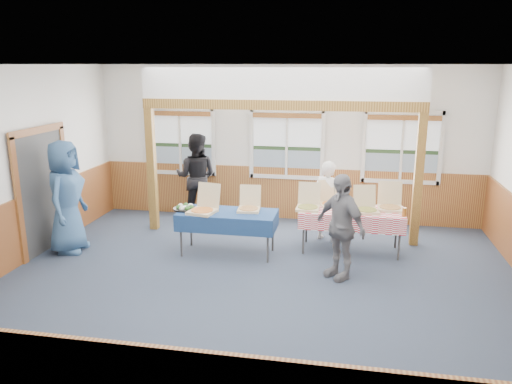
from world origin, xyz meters
TOP-DOWN VIEW (x-y plane):
  - floor at (0.00, 0.00)m, footprint 8.00×8.00m
  - ceiling at (0.00, 0.00)m, footprint 8.00×8.00m
  - wall_back at (0.00, 3.50)m, footprint 8.00×0.00m
  - wall_front at (0.00, -3.50)m, footprint 8.00×0.00m
  - wall_left at (-4.00, 0.00)m, footprint 0.00×8.00m
  - wainscot_back at (0.00, 3.48)m, footprint 7.98×0.05m
  - wainscot_left at (-3.98, 0.00)m, footprint 0.05×6.98m
  - cased_opening at (-3.96, 0.90)m, footprint 0.06×1.30m
  - window_left at (-2.30, 3.46)m, footprint 1.56×0.10m
  - window_mid at (0.00, 3.46)m, footprint 1.56×0.10m
  - window_right at (2.30, 3.46)m, footprint 1.56×0.10m
  - post_left at (-2.50, 2.30)m, footprint 0.15×0.15m
  - post_right at (2.50, 2.30)m, footprint 0.15×0.15m
  - cross_beam at (0.00, 2.30)m, footprint 5.15×0.18m
  - table_left at (-0.73, 1.23)m, footprint 1.74×0.91m
  - table_right at (1.36, 1.75)m, footprint 1.92×1.24m
  - pizza_box_a at (-1.12, 1.12)m, footprint 0.52×0.59m
  - pizza_box_b at (-0.39, 1.39)m, footprint 0.40×0.48m
  - pizza_box_c at (0.61, 1.66)m, footprint 0.40×0.49m
  - pizza_box_d at (1.00, 1.94)m, footprint 0.51×0.57m
  - pizza_box_e at (1.60, 1.68)m, footprint 0.46×0.53m
  - pizza_box_f at (2.01, 1.90)m, footprint 0.41×0.50m
  - veggie_tray at (-1.48, 1.23)m, footprint 0.41×0.41m
  - drink_glass at (2.21, 1.50)m, footprint 0.07×0.07m
  - woman_white at (0.92, 2.25)m, footprint 0.65×0.55m
  - woman_black at (-1.86, 3.10)m, footprint 0.91×0.72m
  - man_blue at (-3.50, 0.86)m, footprint 0.72×1.02m
  - person_grey at (1.18, 0.59)m, footprint 0.96×0.96m

SIDE VIEW (x-z plane):
  - floor at x=0.00m, z-range 0.00..0.00m
  - wainscot_back at x=0.00m, z-range 0.00..1.10m
  - wainscot_left at x=-3.98m, z-range 0.00..1.10m
  - table_left at x=-0.73m, z-range 0.32..1.07m
  - table_right at x=1.36m, z-range 0.32..1.08m
  - woman_white at x=0.92m, z-range 0.00..1.51m
  - veggie_tray at x=-1.48m, z-range 0.74..0.83m
  - person_grey at x=1.18m, z-range 0.00..1.64m
  - pizza_box_b at x=-0.39m, z-range 0.62..1.02m
  - pizza_box_e at x=1.60m, z-range 0.61..1.03m
  - pizza_box_d at x=1.00m, z-range 0.61..1.03m
  - pizza_box_c at x=0.61m, z-range 0.61..1.04m
  - pizza_box_f at x=2.01m, z-range 0.60..1.05m
  - pizza_box_a at x=-1.12m, z-range 0.59..1.06m
  - drink_glass at x=2.21m, z-range 0.76..0.91m
  - woman_black at x=-1.86m, z-range 0.00..1.83m
  - man_blue at x=-3.50m, z-range 0.00..1.97m
  - cased_opening at x=-3.96m, z-range 0.00..2.10m
  - post_left at x=-2.50m, z-range 0.00..2.40m
  - post_right at x=2.50m, z-range 0.00..2.40m
  - wall_back at x=0.00m, z-range -2.40..5.60m
  - wall_front at x=0.00m, z-range -2.40..5.60m
  - wall_left at x=-4.00m, z-range -2.40..5.60m
  - window_left at x=-2.30m, z-range 0.95..2.41m
  - window_mid at x=0.00m, z-range 0.95..2.41m
  - window_right at x=2.30m, z-range 0.95..2.41m
  - cross_beam at x=0.00m, z-range 2.40..2.58m
  - ceiling at x=0.00m, z-range 3.20..3.20m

